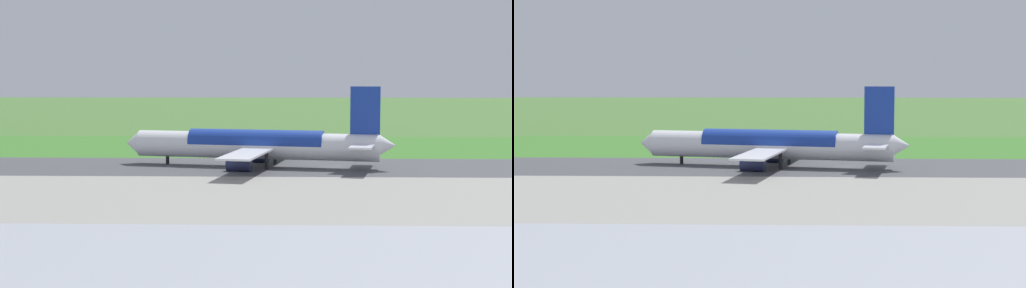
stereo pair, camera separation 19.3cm
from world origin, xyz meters
TOP-DOWN VIEW (x-y plane):
  - ground_plane at (0.00, 0.00)m, footprint 800.00×800.00m
  - runway_asphalt at (0.00, 0.00)m, footprint 600.00×29.34m
  - apron_concrete at (0.00, 62.72)m, footprint 440.00×110.00m
  - grass_verge_foreground at (0.00, -31.21)m, footprint 600.00×80.00m
  - airliner_main at (14.49, 0.07)m, footprint 53.81×44.32m
  - no_stopping_sign at (-4.62, -31.97)m, footprint 0.60×0.10m
  - traffic_cone_orange at (0.67, -29.31)m, footprint 0.40×0.40m

SIDE VIEW (x-z plane):
  - ground_plane at x=0.00m, z-range 0.00..0.00m
  - grass_verge_foreground at x=0.00m, z-range 0.00..0.04m
  - apron_concrete at x=0.00m, z-range 0.00..0.05m
  - runway_asphalt at x=0.00m, z-range 0.00..0.06m
  - traffic_cone_orange at x=0.67m, z-range 0.00..0.55m
  - no_stopping_sign at x=-4.62m, z-range 0.24..2.68m
  - airliner_main at x=14.49m, z-range -3.59..12.29m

